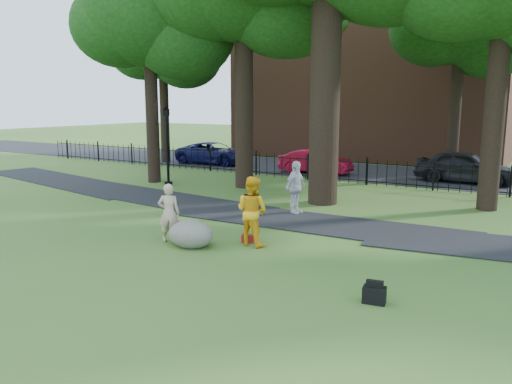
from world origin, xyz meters
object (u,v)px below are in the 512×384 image
Objects in this scene: boulder at (191,232)px; red_sedan at (316,162)px; woman at (169,213)px; lamppost at (167,147)px; man at (252,211)px.

red_sedan reaches higher than boulder.
woman is 14.46m from red_sedan.
man is at bearing -54.42° from lamppost.
man is 1.45× the size of boulder.
woman is at bearing -66.52° from lamppost.
man is at bearing -163.87° from red_sedan.
boulder is at bearing -170.02° from red_sedan.
man reaches higher than woman.
lamppost is 0.93× the size of red_sedan.
man is 0.48× the size of red_sedan.
boulder is 0.33× the size of red_sedan.
red_sedan is (-2.16, 14.30, -0.17)m from woman.
woman is 0.87× the size of man.
woman reaches higher than boulder.
woman is 9.55m from lamppost.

